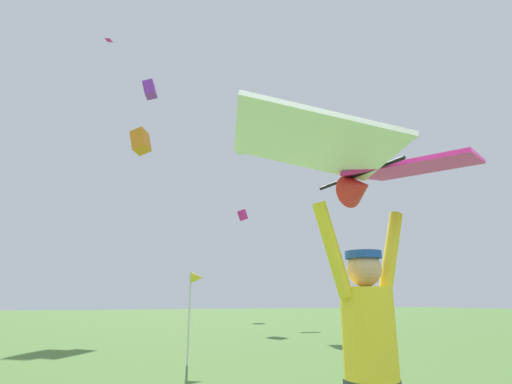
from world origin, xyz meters
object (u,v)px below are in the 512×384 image
(distant_kite_purple_low_left, at_px, (150,89))
(kite_flyer_person, at_px, (370,359))
(distant_kite_magenta_mid_left, at_px, (243,215))
(distant_kite_yellow_far_center, at_px, (273,138))
(distant_kite_white_high_left, at_px, (241,148))
(distant_kite_orange_high_right, at_px, (141,141))
(distant_kite_magenta_mid_right, at_px, (109,40))
(marker_flag, at_px, (196,284))
(distant_kite_magenta_low_right, at_px, (259,151))
(held_stunt_kite, at_px, (367,162))

(distant_kite_purple_low_left, bearing_deg, kite_flyer_person, -92.97)
(distant_kite_magenta_mid_left, bearing_deg, distant_kite_yellow_far_center, -99.98)
(distant_kite_purple_low_left, relative_size, distant_kite_white_high_left, 1.60)
(kite_flyer_person, relative_size, distant_kite_purple_low_left, 1.27)
(distant_kite_orange_high_right, xyz_separation_m, distant_kite_white_high_left, (7.21, 3.78, 2.09))
(distant_kite_orange_high_right, bearing_deg, distant_kite_magenta_mid_left, 42.89)
(distant_kite_purple_low_left, height_order, distant_kite_magenta_mid_right, distant_kite_magenta_mid_right)
(distant_kite_purple_low_left, bearing_deg, distant_kite_orange_high_right, -98.46)
(kite_flyer_person, relative_size, distant_kite_white_high_left, 2.02)
(kite_flyer_person, height_order, distant_kite_yellow_far_center, distant_kite_yellow_far_center)
(kite_flyer_person, bearing_deg, marker_flag, 85.42)
(kite_flyer_person, distance_m, distant_kite_magenta_low_right, 29.65)
(kite_flyer_person, bearing_deg, distant_kite_magenta_low_right, 68.04)
(distant_kite_magenta_low_right, bearing_deg, distant_kite_magenta_mid_left, 106.17)
(marker_flag, bearing_deg, kite_flyer_person, -94.58)
(distant_kite_magenta_mid_left, xyz_separation_m, distant_kite_orange_high_right, (-9.25, -8.60, 1.64))
(distant_kite_magenta_mid_left, xyz_separation_m, distant_kite_magenta_low_right, (0.60, -2.05, 4.87))
(distant_kite_yellow_far_center, bearing_deg, distant_kite_magenta_low_right, 72.86)
(distant_kite_magenta_mid_left, bearing_deg, distant_kite_white_high_left, -113.02)
(kite_flyer_person, relative_size, held_stunt_kite, 0.87)
(distant_kite_magenta_mid_right, height_order, marker_flag, distant_kite_magenta_mid_right)
(held_stunt_kite, bearing_deg, distant_kite_magenta_low_right, 68.14)
(distant_kite_magenta_low_right, height_order, marker_flag, distant_kite_magenta_low_right)
(distant_kite_orange_high_right, xyz_separation_m, distant_kite_magenta_mid_right, (-2.22, 9.77, 12.35))
(kite_flyer_person, bearing_deg, distant_kite_white_high_left, 71.47)
(distant_kite_magenta_mid_right, height_order, distant_kite_magenta_low_right, distant_kite_magenta_mid_right)
(distant_kite_white_high_left, distance_m, marker_flag, 20.15)
(distant_kite_white_high_left, height_order, distant_kite_yellow_far_center, distant_kite_white_high_left)
(distant_kite_magenta_mid_right, height_order, distant_kite_yellow_far_center, distant_kite_magenta_mid_right)
(held_stunt_kite, distance_m, distant_kite_purple_low_left, 29.33)
(distant_kite_yellow_far_center, bearing_deg, distant_kite_white_high_left, 95.31)
(distant_kite_magenta_mid_left, relative_size, distant_kite_orange_high_right, 0.68)
(distant_kite_magenta_mid_right, bearing_deg, distant_kite_purple_low_left, -42.52)
(held_stunt_kite, distance_m, distant_kite_orange_high_right, 20.15)
(held_stunt_kite, distance_m, distant_kite_magenta_low_right, 29.24)
(held_stunt_kite, relative_size, distant_kite_orange_high_right, 1.48)
(distant_kite_white_high_left, relative_size, distant_kite_yellow_far_center, 0.60)
(distant_kite_purple_low_left, bearing_deg, distant_kite_magenta_low_right, -1.68)
(distant_kite_purple_low_left, bearing_deg, distant_kite_magenta_mid_left, 12.28)
(distant_kite_orange_high_right, xyz_separation_m, distant_kite_magenta_low_right, (9.85, 6.54, 3.23))
(distant_kite_orange_high_right, height_order, distant_kite_purple_low_left, distant_kite_purple_low_left)
(held_stunt_kite, bearing_deg, distant_kite_magenta_mid_left, 70.75)
(distant_kite_white_high_left, bearing_deg, distant_kite_yellow_far_center, -84.69)
(distant_kite_white_high_left, xyz_separation_m, marker_flag, (-7.00, -16.00, -10.06))
(distant_kite_white_high_left, bearing_deg, distant_kite_magenta_mid_right, 147.57)
(distant_kite_orange_high_right, distance_m, distant_kite_yellow_far_center, 7.75)
(distant_kite_white_high_left, bearing_deg, distant_kite_orange_high_right, -152.34)
(kite_flyer_person, relative_size, distant_kite_yellow_far_center, 1.21)
(distant_kite_magenta_low_right, xyz_separation_m, distant_kite_yellow_far_center, (-2.23, -7.23, -2.03))
(distant_kite_white_high_left, height_order, distant_kite_magenta_low_right, distant_kite_magenta_low_right)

